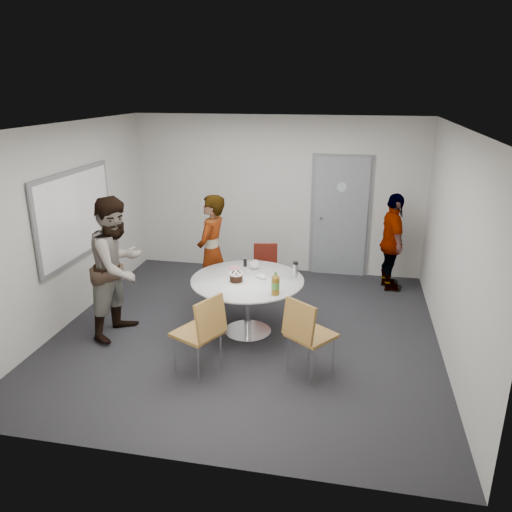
% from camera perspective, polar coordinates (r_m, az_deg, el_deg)
% --- Properties ---
extents(floor, '(5.00, 5.00, 0.00)m').
position_cam_1_polar(floor, '(6.81, -1.06, -8.68)').
color(floor, black).
rests_on(floor, ground).
extents(ceiling, '(5.00, 5.00, 0.00)m').
position_cam_1_polar(ceiling, '(6.05, -1.22, 14.60)').
color(ceiling, silver).
rests_on(ceiling, wall_back).
extents(wall_back, '(5.00, 0.00, 5.00)m').
position_cam_1_polar(wall_back, '(8.68, 2.42, 6.93)').
color(wall_back, beige).
rests_on(wall_back, floor).
extents(wall_left, '(0.00, 5.00, 5.00)m').
position_cam_1_polar(wall_left, '(7.24, -20.88, 3.23)').
color(wall_left, beige).
rests_on(wall_left, floor).
extents(wall_right, '(0.00, 5.00, 5.00)m').
position_cam_1_polar(wall_right, '(6.28, 21.76, 0.81)').
color(wall_right, beige).
rests_on(wall_right, floor).
extents(wall_front, '(5.00, 0.00, 5.00)m').
position_cam_1_polar(wall_front, '(4.06, -8.79, -7.79)').
color(wall_front, beige).
rests_on(wall_front, floor).
extents(door, '(1.02, 0.17, 2.12)m').
position_cam_1_polar(door, '(8.64, 9.62, 4.42)').
color(door, slate).
rests_on(door, wall_back).
extents(whiteboard, '(0.04, 1.90, 1.25)m').
position_cam_1_polar(whiteboard, '(7.36, -19.91, 4.40)').
color(whiteboard, slate).
rests_on(whiteboard, wall_left).
extents(table, '(1.47, 1.47, 1.06)m').
position_cam_1_polar(table, '(6.52, -0.84, -3.53)').
color(table, white).
rests_on(table, floor).
extents(chair_near_left, '(0.65, 0.63, 0.97)m').
position_cam_1_polar(chair_near_left, '(5.65, -6.07, -8.14)').
color(chair_near_left, brown).
rests_on(chair_near_left, floor).
extents(chair_near_right, '(0.65, 0.66, 0.95)m').
position_cam_1_polar(chair_near_right, '(5.63, 5.72, -8.42)').
color(chair_near_right, brown).
rests_on(chair_near_right, floor).
extents(chair_far, '(0.46, 0.49, 0.82)m').
position_cam_1_polar(chair_far, '(7.81, 1.10, -0.98)').
color(chair_far, maroon).
rests_on(chair_far, floor).
extents(person_main, '(0.48, 0.67, 1.71)m').
position_cam_1_polar(person_main, '(7.27, -5.06, 0.41)').
color(person_main, '#A5C6EA').
rests_on(person_main, floor).
extents(person_left, '(0.86, 1.02, 1.86)m').
position_cam_1_polar(person_left, '(6.69, -15.51, -1.23)').
color(person_left, white).
rests_on(person_left, floor).
extents(person_right, '(0.55, 0.98, 1.58)m').
position_cam_1_polar(person_right, '(8.22, 15.31, 1.52)').
color(person_right, black).
rests_on(person_right, floor).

